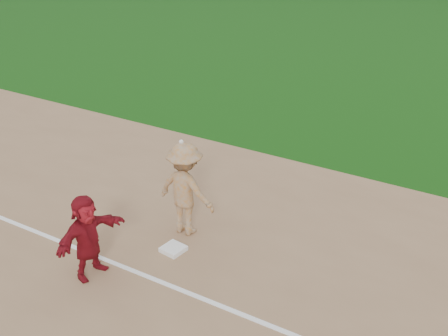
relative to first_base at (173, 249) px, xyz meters
The scene contains 5 objects.
ground 0.33m from the first_base, 18.41° to the right, with size 160.00×160.00×0.00m, color #12450D.
foul_line 0.95m from the first_base, 71.34° to the right, with size 60.00×0.10×0.01m, color white.
first_base is the anchor object (origin of this frame).
base_runner 1.77m from the first_base, 122.76° to the right, with size 1.49×0.47×1.60m, color maroon.
first_base_play 1.19m from the first_base, 103.71° to the left, with size 1.28×0.91×2.29m.
Camera 1 is at (5.18, -7.12, 6.31)m, focal length 45.00 mm.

